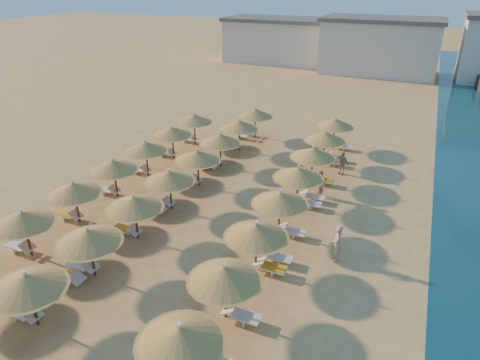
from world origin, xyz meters
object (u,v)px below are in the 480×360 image
at_px(parasol_row_east, 269,214).
at_px(beachgoer_a, 337,243).
at_px(parasol_row_west, 153,189).
at_px(beachgoer_c, 342,163).
at_px(beachgoer_b, 319,184).

height_order(parasol_row_east, beachgoer_a, parasol_row_east).
bearing_deg(parasol_row_west, beachgoer_a, 3.23).
xyz_separation_m(parasol_row_east, beachgoer_a, (3.29, 0.56, -1.15)).
relative_size(parasol_row_west, beachgoer_a, 17.85).
bearing_deg(beachgoer_c, beachgoer_b, -71.90).
xyz_separation_m(parasol_row_west, beachgoer_a, (9.93, 0.56, -1.15)).
bearing_deg(beachgoer_a, parasol_row_east, -93.98).
distance_m(parasol_row_east, beachgoer_a, 3.53).
relative_size(parasol_row_west, beachgoer_c, 19.54).
relative_size(parasol_row_west, beachgoer_b, 18.48).
bearing_deg(parasol_row_west, parasol_row_east, 0.00).
height_order(parasol_row_west, beachgoer_a, parasol_row_west).
relative_size(parasol_row_east, beachgoer_b, 18.48).
height_order(beachgoer_a, beachgoer_c, beachgoer_a).
distance_m(beachgoer_b, beachgoer_a, 6.40).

